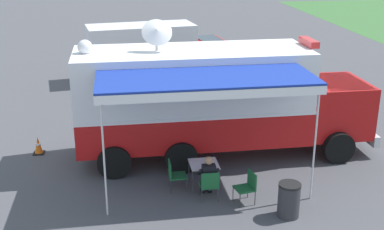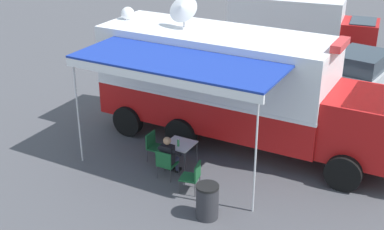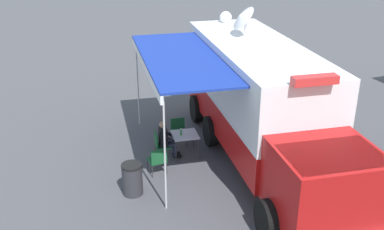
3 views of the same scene
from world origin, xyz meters
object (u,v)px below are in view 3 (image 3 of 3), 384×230
at_px(folding_chair_at_table, 160,143).
at_px(seated_responder, 166,139).
at_px(folding_table, 185,136).
at_px(water_bottle, 181,132).
at_px(folding_chair_beside_table, 178,129).
at_px(folding_chair_spare_by_truck, 158,159).
at_px(command_truck, 262,101).
at_px(trash_bin, 132,179).
at_px(traffic_cone, 231,87).

xyz_separation_m(folding_chair_at_table, seated_responder, (-0.19, -0.00, 0.14)).
height_order(folding_table, water_bottle, water_bottle).
height_order(folding_chair_at_table, folding_chair_beside_table, same).
bearing_deg(folding_table, folding_chair_at_table, 1.71).
relative_size(folding_table, water_bottle, 3.64).
distance_m(folding_table, water_bottle, 0.21).
relative_size(folding_chair_beside_table, folding_chair_spare_by_truck, 1.00).
xyz_separation_m(water_bottle, seated_responder, (0.47, -0.02, -0.18)).
height_order(command_truck, folding_chair_beside_table, command_truck).
height_order(folding_chair_spare_by_truck, trash_bin, trash_bin).
bearing_deg(traffic_cone, trash_bin, 54.66).
bearing_deg(folding_chair_beside_table, folding_table, 93.67).
xyz_separation_m(command_truck, seated_responder, (2.83, -0.71, -1.29)).
height_order(folding_chair_at_table, traffic_cone, folding_chair_at_table).
xyz_separation_m(command_truck, folding_chair_beside_table, (2.27, -1.58, -1.43)).
bearing_deg(water_bottle, traffic_cone, -122.19).
height_order(seated_responder, trash_bin, seated_responder).
xyz_separation_m(folding_chair_beside_table, seated_responder, (0.56, 0.87, 0.14)).
bearing_deg(trash_bin, water_bottle, -132.83).
bearing_deg(water_bottle, folding_chair_spare_by_truck, 48.07).
bearing_deg(command_truck, folding_chair_beside_table, -34.80).
height_order(folding_chair_at_table, seated_responder, seated_responder).
bearing_deg(folding_chair_at_table, folding_table, -178.29).
relative_size(command_truck, traffic_cone, 16.44).
xyz_separation_m(water_bottle, traffic_cone, (-3.18, -5.06, -0.55)).
height_order(folding_table, folding_chair_spare_by_truck, folding_chair_spare_by_truck).
distance_m(folding_table, seated_responder, 0.61).
xyz_separation_m(folding_chair_spare_by_truck, seated_responder, (-0.41, -1.00, 0.14)).
bearing_deg(water_bottle, folding_chair_at_table, -1.21).
xyz_separation_m(folding_chair_beside_table, trash_bin, (1.80, 2.74, -0.06)).
bearing_deg(folding_chair_at_table, folding_chair_beside_table, -130.47).
distance_m(command_truck, seated_responder, 3.19).
bearing_deg(seated_responder, water_bottle, 177.88).
distance_m(command_truck, water_bottle, 2.69).
relative_size(command_truck, water_bottle, 42.56).
distance_m(folding_table, folding_chair_beside_table, 0.87).
relative_size(folding_table, trash_bin, 0.90).
bearing_deg(folding_chair_beside_table, folding_chair_spare_by_truck, 62.71).
bearing_deg(folding_chair_beside_table, water_bottle, 84.74).
distance_m(water_bottle, folding_chair_beside_table, 0.95).
xyz_separation_m(folding_table, water_bottle, (0.14, 0.04, 0.16)).
bearing_deg(folding_chair_spare_by_truck, traffic_cone, -123.95).
height_order(water_bottle, folding_chair_beside_table, water_bottle).
bearing_deg(water_bottle, folding_table, -164.44).
relative_size(folding_table, folding_chair_at_table, 0.94).
relative_size(water_bottle, trash_bin, 0.25).
relative_size(trash_bin, traffic_cone, 1.57).
distance_m(folding_chair_at_table, folding_chair_beside_table, 1.15).
distance_m(command_truck, traffic_cone, 6.04).
bearing_deg(water_bottle, folding_chair_beside_table, -95.26).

